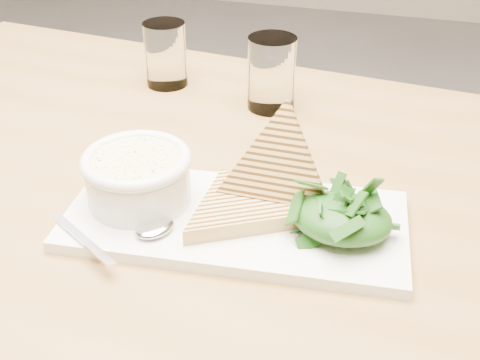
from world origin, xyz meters
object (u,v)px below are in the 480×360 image
(platter, at_px, (235,221))
(glass_far, at_px, (272,73))
(table_top, at_px, (172,193))
(glass_near, at_px, (166,54))
(soup_bowl, at_px, (139,182))

(platter, xyz_separation_m, glass_far, (-0.03, 0.31, 0.05))
(table_top, height_order, glass_far, glass_far)
(table_top, distance_m, glass_near, 0.31)
(soup_bowl, bearing_deg, table_top, 82.08)
(table_top, relative_size, glass_near, 11.89)
(table_top, xyz_separation_m, glass_near, (-0.12, 0.27, 0.07))
(table_top, distance_m, glass_far, 0.26)
(soup_bowl, bearing_deg, glass_far, 75.33)
(platter, height_order, glass_near, glass_near)
(table_top, bearing_deg, platter, -33.65)
(platter, relative_size, glass_near, 3.63)
(table_top, xyz_separation_m, soup_bowl, (-0.01, -0.07, 0.06))
(glass_near, height_order, glass_far, glass_far)
(glass_near, bearing_deg, table_top, -67.08)
(glass_near, bearing_deg, glass_far, -10.87)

